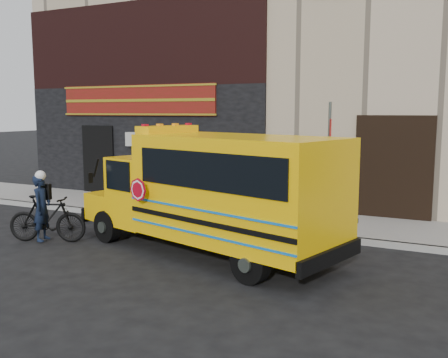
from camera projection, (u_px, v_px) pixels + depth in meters
ground at (179, 253)px, 11.59m from camera, size 120.00×120.00×0.00m
curb at (227, 226)px, 13.90m from camera, size 40.00×0.20×0.15m
sidewalk at (248, 216)px, 15.24m from camera, size 40.00×3.00×0.15m
building at (310, 40)px, 20.11m from camera, size 20.00×10.70×12.00m
school_bus at (216, 190)px, 11.19m from camera, size 7.22×3.95×2.92m
sign_pole at (329, 163)px, 13.04m from camera, size 0.14×0.29×3.51m
bicycle at (47, 219)px, 12.49m from camera, size 2.04×1.23×1.19m
cyclist at (42, 210)px, 12.42m from camera, size 0.56×0.69×1.65m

